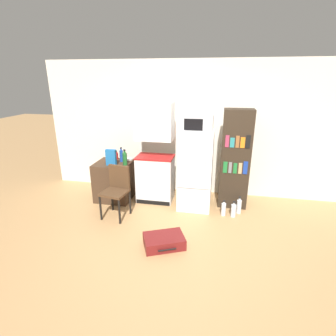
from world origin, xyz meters
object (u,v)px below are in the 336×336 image
Objects in this scene: bookshelf at (235,160)px; kitchen_hutch at (155,157)px; refrigerator at (196,170)px; microwave at (197,123)px; side_table at (114,181)px; bowl at (129,159)px; suitcase_large_flat at (164,241)px; bottle_amber_beer at (110,158)px; bottle_blue_soda at (121,156)px; water_bottle_front at (224,209)px; bottle_ketchup_red at (117,156)px; cereal_box at (111,157)px; water_bottle_back at (233,210)px; chair at (117,187)px; bottle_green_tall at (125,158)px; water_bottle_middle at (239,206)px.

kitchen_hutch is at bearing -177.64° from bookshelf.
refrigerator is at bearing -7.00° from kitchen_hutch.
side_table is at bearing 179.80° from microwave.
bowl reaches higher than suitcase_large_flat.
side_table is 1.12× the size of suitcase_large_flat.
suitcase_large_flat is at bearing -45.34° from bottle_amber_beer.
bookshelf is (1.47, 0.06, 0.02)m from kitchen_hutch.
bottle_blue_soda is 0.99× the size of water_bottle_front.
bottle_blue_soda is at bearing 31.73° from side_table.
kitchen_hutch is 9.80× the size of bottle_amber_beer.
bottle_ketchup_red is 0.39m from cereal_box.
microwave reaches higher than water_bottle_back.
bottle_amber_beer is 0.22× the size of chair.
microwave is 1.61m from bottle_blue_soda.
bottle_ketchup_red reaches higher than bowl.
bottle_blue_soda is at bearing 169.49° from water_bottle_front.
bottle_amber_beer is at bearing 173.90° from side_table.
side_table is 2.53× the size of bottle_green_tall.
bottle_blue_soda is 0.95× the size of cereal_box.
bottle_green_tall is at bearing -161.29° from kitchen_hutch.
bowl is (0.27, -0.01, -0.06)m from bottle_ketchup_red.
refrigerator reaches higher than bowl.
bookshelf is at bearing 30.36° from chair.
bottle_green_tall is 2.17m from water_bottle_back.
kitchen_hutch is 0.84m from bottle_ketchup_red.
water_bottle_back is at bearing -3.58° from cereal_box.
side_table reaches higher than water_bottle_middle.
chair is (0.03, -0.52, -0.35)m from bottle_green_tall.
bottle_ketchup_red is 0.60× the size of water_bottle_back.
refrigerator is at bearing -8.21° from bottle_ketchup_red.
refrigerator is 1.61× the size of chair.
microwave is at bearing -9.57° from bowl.
bottle_amber_beer is 2.31m from water_bottle_front.
bowl is 0.14× the size of chair.
bottle_blue_soda reaches higher than chair.
refrigerator is 2.68× the size of microwave.
microwave reaches higher than water_bottle_front.
bottle_green_tall reaches higher than bottle_amber_beer.
bottle_green_tall is 2.25m from water_bottle_middle.
refrigerator reaches higher than water_bottle_back.
microwave is at bearing -0.39° from bottle_amber_beer.
water_bottle_back is at bearing -10.06° from bottle_blue_soda.
microwave is at bearing 3.62° from bottle_green_tall.
refrigerator reaches higher than suitcase_large_flat.
cereal_box is (0.09, -0.16, 0.07)m from bottle_amber_beer.
bowl is 0.42× the size of cereal_box.
bottle_ketchup_red is (-0.01, 0.23, 0.45)m from side_table.
bottle_amber_beer is (-0.05, 0.01, 0.46)m from side_table.
water_bottle_front is at bearing -15.75° from kitchen_hutch.
cereal_box is at bearing -60.30° from bottle_amber_beer.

